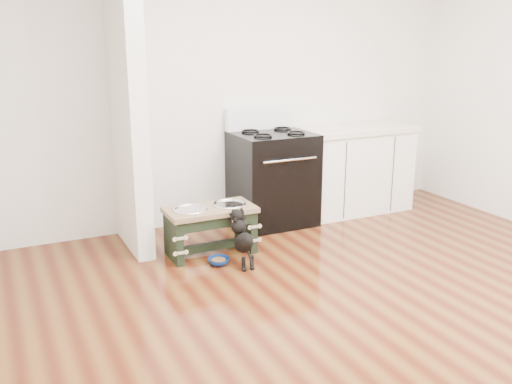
# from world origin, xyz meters

# --- Properties ---
(ground) EXTENTS (5.00, 5.00, 0.00)m
(ground) POSITION_xyz_m (0.00, 0.00, 0.00)
(ground) COLOR #461A0C
(ground) RESTS_ON ground
(room_shell) EXTENTS (5.00, 5.00, 5.00)m
(room_shell) POSITION_xyz_m (0.00, 0.00, 1.62)
(room_shell) COLOR silver
(room_shell) RESTS_ON ground
(partition_wall) EXTENTS (0.15, 0.80, 2.70)m
(partition_wall) POSITION_xyz_m (-1.18, 2.10, 1.35)
(partition_wall) COLOR silver
(partition_wall) RESTS_ON ground
(oven_range) EXTENTS (0.76, 0.69, 1.14)m
(oven_range) POSITION_xyz_m (0.25, 2.16, 0.48)
(oven_range) COLOR black
(oven_range) RESTS_ON ground
(cabinet_run) EXTENTS (1.24, 0.64, 0.91)m
(cabinet_run) POSITION_xyz_m (1.23, 2.18, 0.45)
(cabinet_run) COLOR white
(cabinet_run) RESTS_ON ground
(dog_feeder) EXTENTS (0.77, 0.41, 0.44)m
(dog_feeder) POSITION_xyz_m (-0.62, 1.63, 0.30)
(dog_feeder) COLOR black
(dog_feeder) RESTS_ON ground
(puppy) EXTENTS (0.13, 0.39, 0.47)m
(puppy) POSITION_xyz_m (-0.49, 1.28, 0.26)
(puppy) COLOR black
(puppy) RESTS_ON ground
(floor_bowl) EXTENTS (0.22, 0.22, 0.06)m
(floor_bowl) POSITION_xyz_m (-0.66, 1.37, 0.03)
(floor_bowl) COLOR navy
(floor_bowl) RESTS_ON ground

